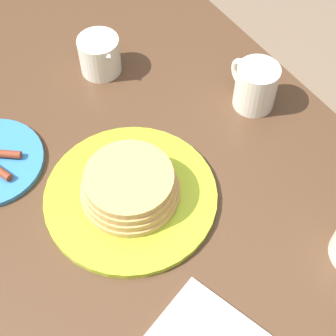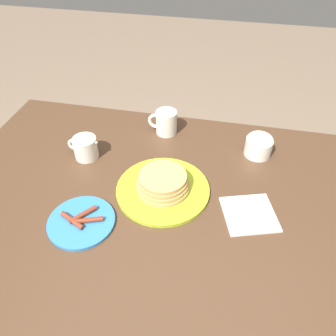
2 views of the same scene
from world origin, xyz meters
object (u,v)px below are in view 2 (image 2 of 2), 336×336
Objects in this scene: side_plate_bacon at (81,221)px; coffee_mug at (166,122)px; sugar_bowl at (259,144)px; pancake_plate at (163,185)px; creamer_pitcher at (86,147)px; napkin at (249,214)px.

side_plate_bacon is 1.73× the size of coffee_mug.
coffee_mug is 1.18× the size of sugar_bowl.
pancake_plate is 0.31m from creamer_pitcher.
pancake_plate reaches higher than side_plate_bacon.
coffee_mug is (-0.14, -0.47, 0.04)m from side_plate_bacon.
napkin is at bearing 86.13° from sugar_bowl.
coffee_mug reaches higher than pancake_plate.
coffee_mug reaches higher than napkin.
sugar_bowl reaches higher than pancake_plate.
napkin is at bearing 164.87° from creamer_pitcher.
pancake_plate is 3.11× the size of sugar_bowl.
side_plate_bacon is 1.04× the size of napkin.
coffee_mug reaches higher than creamer_pitcher.
coffee_mug is at bearing -140.24° from creamer_pitcher.
sugar_bowl is (-0.57, -0.13, 0.00)m from creamer_pitcher.
creamer_pitcher is at bearing -71.00° from side_plate_bacon.
creamer_pitcher is (0.29, -0.11, 0.02)m from pancake_plate.
coffee_mug is 0.30m from creamer_pitcher.
sugar_bowl is at bearing -166.88° from creamer_pitcher.
side_plate_bacon is 0.48m from napkin.
creamer_pitcher reaches higher than pancake_plate.
napkin is (-0.26, 0.04, -0.02)m from pancake_plate.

